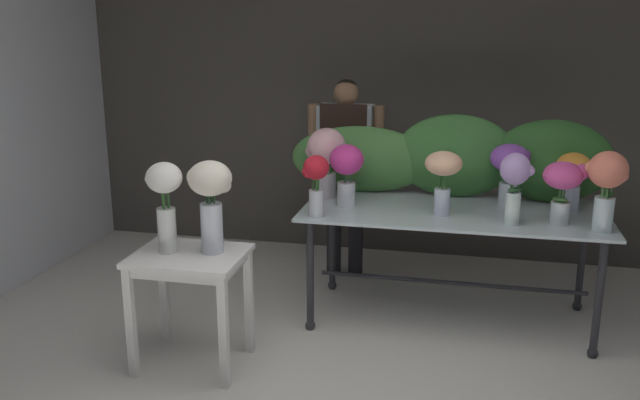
# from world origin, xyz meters

# --- Properties ---
(ground_plane) EXTENTS (7.68, 7.68, 0.00)m
(ground_plane) POSITION_xyz_m (0.00, 1.64, 0.00)
(ground_plane) COLOR silver
(wall_back) EXTENTS (5.91, 0.12, 2.87)m
(wall_back) POSITION_xyz_m (0.00, 3.27, 1.43)
(wall_back) COLOR #4C4742
(wall_back) RESTS_ON ground
(display_table_glass) EXTENTS (2.06, 0.95, 0.83)m
(display_table_glass) POSITION_xyz_m (0.50, 1.82, 0.71)
(display_table_glass) COLOR silver
(display_table_glass) RESTS_ON ground
(side_table_white) EXTENTS (0.66, 0.54, 0.73)m
(side_table_white) POSITION_xyz_m (-1.02, 0.81, 0.62)
(side_table_white) COLOR white
(side_table_white) RESTS_ON ground
(florist) EXTENTS (0.62, 0.24, 1.62)m
(florist) POSITION_xyz_m (-0.39, 2.55, 1.01)
(florist) COLOR #232328
(florist) RESTS_ON ground
(foliage_backdrop) EXTENTS (2.32, 0.31, 0.61)m
(foliage_backdrop) POSITION_xyz_m (0.57, 2.17, 1.11)
(foliage_backdrop) COLOR #477F3D
(foliage_backdrop) RESTS_ON display_table_glass
(vase_peach_hydrangea) EXTENTS (0.25, 0.25, 0.43)m
(vase_peach_hydrangea) POSITION_xyz_m (0.43, 1.66, 1.11)
(vase_peach_hydrangea) COLOR silver
(vase_peach_hydrangea) RESTS_ON display_table_glass
(vase_magenta_ranunculus) EXTENTS (0.24, 0.24, 0.43)m
(vase_magenta_ranunculus) POSITION_xyz_m (-0.24, 1.76, 1.09)
(vase_magenta_ranunculus) COLOR silver
(vase_magenta_ranunculus) RESTS_ON display_table_glass
(vase_lilac_anemones) EXTENTS (0.21, 0.19, 0.47)m
(vase_lilac_anemones) POSITION_xyz_m (0.88, 1.54, 1.11)
(vase_lilac_anemones) COLOR silver
(vase_lilac_anemones) RESTS_ON display_table_glass
(vase_sunset_stock) EXTENTS (0.24, 0.24, 0.41)m
(vase_sunset_stock) POSITION_xyz_m (1.28, 1.94, 1.08)
(vase_sunset_stock) COLOR silver
(vase_sunset_stock) RESTS_ON display_table_glass
(vase_fuchsia_lilies) EXTENTS (0.29, 0.25, 0.41)m
(vase_fuchsia_lilies) POSITION_xyz_m (1.18, 1.62, 1.09)
(vase_fuchsia_lilies) COLOR silver
(vase_fuchsia_lilies) RESTS_ON display_table_glass
(vase_coral_freesia) EXTENTS (0.25, 0.23, 0.51)m
(vase_coral_freesia) POSITION_xyz_m (1.42, 1.52, 1.14)
(vase_coral_freesia) COLOR silver
(vase_coral_freesia) RESTS_ON display_table_glass
(vase_violet_tulips) EXTENTS (0.27, 0.27, 0.44)m
(vase_violet_tulips) POSITION_xyz_m (0.87, 1.99, 1.11)
(vase_violet_tulips) COLOR silver
(vase_violet_tulips) RESTS_ON display_table_glass
(vase_crimson_carnations) EXTENTS (0.18, 0.17, 0.41)m
(vase_crimson_carnations) POSITION_xyz_m (-0.39, 1.45, 1.07)
(vase_crimson_carnations) COLOR silver
(vase_crimson_carnations) RESTS_ON display_table_glass
(vase_blush_snapdragons) EXTENTS (0.30, 0.28, 0.51)m
(vase_blush_snapdragons) POSITION_xyz_m (-0.43, 1.96, 1.14)
(vase_blush_snapdragons) COLOR silver
(vase_blush_snapdragons) RESTS_ON display_table_glass
(vase_white_roses_tall) EXTENTS (0.22, 0.22, 0.55)m
(vase_white_roses_tall) POSITION_xyz_m (-1.16, 0.81, 1.07)
(vase_white_roses_tall) COLOR silver
(vase_white_roses_tall) RESTS_ON side_table_white
(vase_cream_lisianthus_tall) EXTENTS (0.27, 0.26, 0.56)m
(vase_cream_lisianthus_tall) POSITION_xyz_m (-0.90, 0.86, 1.09)
(vase_cream_lisianthus_tall) COLOR silver
(vase_cream_lisianthus_tall) RESTS_ON side_table_white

